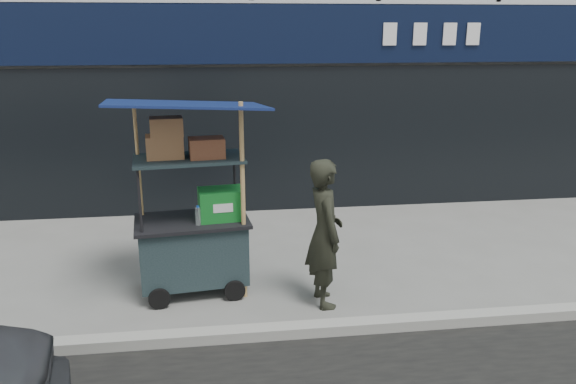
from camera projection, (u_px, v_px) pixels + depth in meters
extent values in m
plane|color=slate|center=(282.00, 326.00, 5.87)|extent=(80.00, 80.00, 0.00)
cube|color=#989990|center=(284.00, 331.00, 5.66)|extent=(80.00, 0.18, 0.12)
cube|color=black|center=(252.00, 34.00, 8.72)|extent=(15.68, 0.06, 0.90)
cube|color=black|center=(254.00, 141.00, 9.24)|extent=(15.68, 0.04, 2.40)
cube|color=black|center=(193.00, 251.00, 6.54)|extent=(1.27, 0.83, 0.70)
cylinder|color=black|center=(159.00, 299.00, 6.20)|extent=(0.24, 0.08, 0.24)
cylinder|color=black|center=(235.00, 291.00, 6.40)|extent=(0.24, 0.08, 0.24)
cube|color=black|center=(192.00, 221.00, 6.43)|extent=(1.36, 0.92, 0.04)
cylinder|color=black|center=(140.00, 203.00, 5.93)|extent=(0.03, 0.03, 0.75)
cylinder|color=black|center=(243.00, 195.00, 6.18)|extent=(0.03, 0.03, 0.75)
cylinder|color=black|center=(140.00, 187.00, 6.49)|extent=(0.03, 0.03, 0.75)
cylinder|color=black|center=(235.00, 181.00, 6.74)|extent=(0.03, 0.03, 0.75)
cube|color=black|center=(189.00, 159.00, 6.23)|extent=(1.27, 0.83, 0.03)
cylinder|color=#AC8D4E|center=(243.00, 204.00, 6.21)|extent=(0.06, 0.06, 2.26)
cylinder|color=#AC8D4E|center=(141.00, 200.00, 6.53)|extent=(0.04, 0.04, 2.16)
cube|color=#0D174C|center=(186.00, 104.00, 6.06)|extent=(1.83, 1.39, 0.20)
cube|color=#116C1F|center=(221.00, 204.00, 6.41)|extent=(0.54, 0.41, 0.35)
cylinder|color=silver|center=(198.00, 216.00, 6.23)|extent=(0.07, 0.07, 0.20)
cylinder|color=#184AB5|center=(198.00, 207.00, 6.20)|extent=(0.04, 0.04, 0.02)
cube|color=brown|center=(165.00, 147.00, 6.18)|extent=(0.43, 0.34, 0.25)
cube|color=brown|center=(207.00, 148.00, 6.19)|extent=(0.41, 0.32, 0.22)
cube|color=brown|center=(166.00, 126.00, 6.10)|extent=(0.38, 0.30, 0.20)
imported|color=black|center=(325.00, 233.00, 6.16)|extent=(0.46, 0.65, 1.67)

